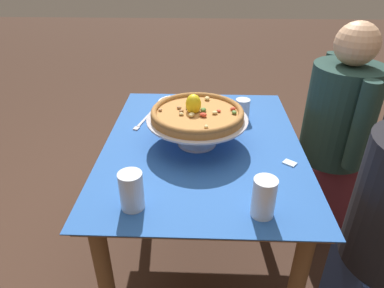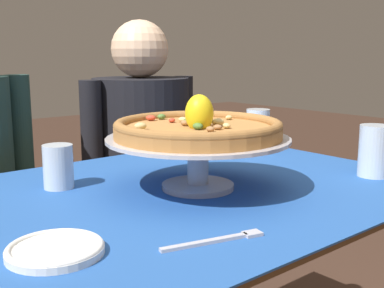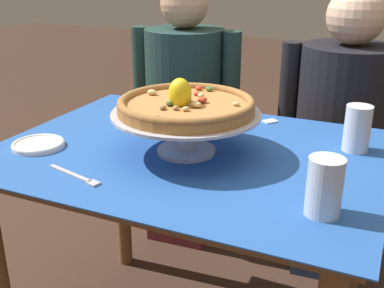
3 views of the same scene
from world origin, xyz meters
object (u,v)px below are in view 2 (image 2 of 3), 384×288
Objects in this scene: pizza at (197,128)px; dinner_fork at (219,240)px; pizza_stand at (197,150)px; water_glass_back_right at (258,132)px; water_glass_back_left at (58,170)px; diner_right at (142,172)px; side_plate at (55,249)px; sugar_packet at (156,155)px; water_glass_front_right at (374,154)px.

pizza is 0.36m from dinner_fork.
water_glass_back_right is (0.45, 0.22, -0.03)m from pizza_stand.
diner_right is at bearing 41.88° from water_glass_back_left.
side_plate is 0.82× the size of dinner_fork.
water_glass_back_right is 2.73× the size of sugar_packet.
pizza_stand is 0.48m from water_glass_front_right.
pizza_stand is at bearing -111.85° from sugar_packet.
side_plate reaches higher than sugar_packet.
side_plate is (-0.17, -0.36, -0.04)m from water_glass_back_left.
water_glass_back_right is (0.02, 0.42, 0.00)m from water_glass_front_right.
pizza is at bearing -153.85° from water_glass_back_right.
dinner_fork is at bearing -117.71° from diner_right.
dinner_fork is (0.24, -0.13, -0.01)m from side_plate.
diner_right is at bearing 49.27° from side_plate.
pizza is 0.32× the size of diner_right.
diner_right is at bearing 64.84° from pizza.
water_glass_back_right is 0.80m from dinner_fork.
water_glass_front_right reaches higher than side_plate.
water_glass_back_right is 0.88× the size of side_plate.
diner_right is at bearing 100.04° from water_glass_back_right.
diner_right is (0.35, 0.75, -0.25)m from pizza_stand.
water_glass_front_right is (0.43, -0.20, -0.04)m from pizza_stand.
water_glass_front_right is at bearing -3.86° from side_plate.
pizza is at bearing -129.84° from pizza_stand.
pizza is 0.89m from diner_right.
water_glass_back_right is 0.73× the size of dinner_fork.
water_glass_back_right reaches higher than water_glass_back_left.
water_glass_back_left is (-0.25, 0.22, -0.10)m from pizza.
sugar_packet is at bearing -118.20° from diner_right.
pizza_stand is 0.33m from water_glass_back_left.
side_plate is 3.10× the size of sugar_packet.
pizza is 2.51× the size of side_plate.
dinner_fork is at bearing -142.16° from water_glass_back_right.
pizza_stand is at bearing -153.89° from water_glass_back_right.
water_glass_front_right is at bearing 6.48° from dinner_fork.
diner_right is at bearing 61.80° from sugar_packet.
pizza reaches higher than pizza_stand.
pizza_stand is 3.20× the size of water_glass_front_right.
side_plate is (-0.87, -0.37, -0.05)m from water_glass_back_right.
dinner_fork is at bearing -124.19° from pizza_stand.
diner_right is at bearing 94.42° from water_glass_front_right.
dinner_fork is at bearing -124.18° from pizza.
pizza is at bearing -115.16° from diner_right.
diner_right is (-0.07, 0.96, -0.21)m from water_glass_front_right.
side_plate reaches higher than dinner_fork.
water_glass_back_right is at bearing -26.94° from sugar_packet.
water_glass_back_left is 0.79m from water_glass_front_right.
sugar_packet is 0.04× the size of diner_right.
sugar_packet is at bearing 68.12° from pizza.
pizza_stand is 0.05m from pizza.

